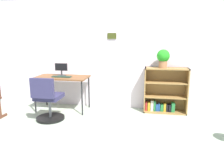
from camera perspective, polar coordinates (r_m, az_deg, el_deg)
ground_plane at (r=3.11m, az=-10.00°, el=-17.51°), size 6.24×6.24×0.00m
wall_back at (r=4.79m, az=-1.85°, el=7.70°), size 5.20×0.12×2.31m
desk at (r=4.67m, az=-12.86°, el=1.21°), size 1.08×0.58×0.72m
monitor at (r=4.74m, az=-13.04°, el=3.67°), size 0.26×0.18×0.26m
keyboard at (r=4.59m, az=-12.99°, el=1.86°), size 0.40×0.12×0.02m
office_chair at (r=4.20m, az=-16.32°, el=-4.59°), size 0.52×0.55×0.84m
bookshelf_low at (r=4.64m, az=13.51°, el=-2.13°), size 0.86×0.30×0.92m
potted_plant_on_shelf at (r=4.46m, az=13.18°, el=6.74°), size 0.25×0.25×0.37m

